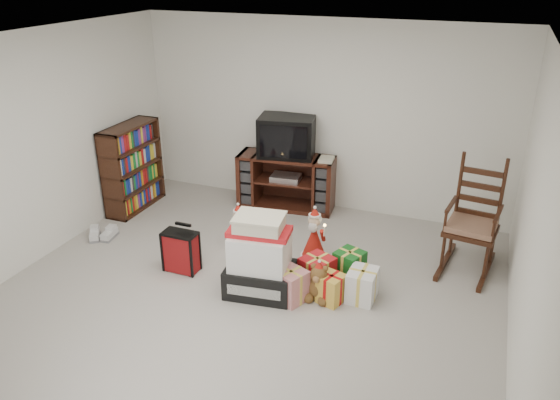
# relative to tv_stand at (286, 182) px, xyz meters

# --- Properties ---
(room) EXTENTS (5.01, 5.01, 2.51)m
(room) POSITION_rel_tv_stand_xyz_m (0.39, -2.24, 0.88)
(room) COLOR #BCB5AC
(room) RESTS_ON ground
(tv_stand) EXTENTS (1.34, 0.60, 0.74)m
(tv_stand) POSITION_rel_tv_stand_xyz_m (0.00, 0.00, 0.00)
(tv_stand) COLOR #411D12
(tv_stand) RESTS_ON floor
(bookshelf) EXTENTS (0.32, 0.95, 1.17)m
(bookshelf) POSITION_rel_tv_stand_xyz_m (-1.92, -0.77, 0.19)
(bookshelf) COLOR #391E0F
(bookshelf) RESTS_ON floor
(rocking_chair) EXTENTS (0.63, 0.93, 1.31)m
(rocking_chair) POSITION_rel_tv_stand_xyz_m (2.44, -0.76, 0.08)
(rocking_chair) COLOR #391E0F
(rocking_chair) RESTS_ON floor
(gift_pile) EXTENTS (0.73, 0.58, 0.85)m
(gift_pile) POSITION_rel_tv_stand_xyz_m (0.51, -2.08, 0.00)
(gift_pile) COLOR black
(gift_pile) RESTS_ON floor
(red_suitcase) EXTENTS (0.36, 0.19, 0.55)m
(red_suitcase) POSITION_rel_tv_stand_xyz_m (-0.46, -2.00, -0.13)
(red_suitcase) COLOR maroon
(red_suitcase) RESTS_ON floor
(stocking) EXTENTS (0.32, 0.19, 0.65)m
(stocking) POSITION_rel_tv_stand_xyz_m (0.54, -2.12, -0.05)
(stocking) COLOR #0D7A18
(stocking) RESTS_ON floor
(teddy_bear) EXTENTS (0.26, 0.23, 0.38)m
(teddy_bear) POSITION_rel_tv_stand_xyz_m (1.10, -1.96, -0.20)
(teddy_bear) COLOR brown
(teddy_bear) RESTS_ON floor
(santa_figurine) EXTENTS (0.31, 0.30, 0.64)m
(santa_figurine) POSITION_rel_tv_stand_xyz_m (0.80, -1.21, -0.13)
(santa_figurine) COLOR #AD1C12
(santa_figurine) RESTS_ON floor
(mrs_claus_figurine) EXTENTS (0.27, 0.26, 0.56)m
(mrs_claus_figurine) POSITION_rel_tv_stand_xyz_m (-0.11, -1.29, -0.16)
(mrs_claus_figurine) COLOR #AD1C12
(mrs_claus_figurine) RESTS_ON floor
(sneaker_pair) EXTENTS (0.38, 0.29, 0.10)m
(sneaker_pair) POSITION_rel_tv_stand_xyz_m (-1.77, -1.70, -0.32)
(sneaker_pair) COLOR silver
(sneaker_pair) RESTS_ON floor
(gift_cluster) EXTENTS (0.85, 0.96, 0.29)m
(gift_cluster) POSITION_rel_tv_stand_xyz_m (1.20, -1.84, -0.23)
(gift_cluster) COLOR red
(gift_cluster) RESTS_ON floor
(crt_television) EXTENTS (0.80, 0.64, 0.53)m
(crt_television) POSITION_rel_tv_stand_xyz_m (-0.01, 0.02, 0.63)
(crt_television) COLOR black
(crt_television) RESTS_ON tv_stand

